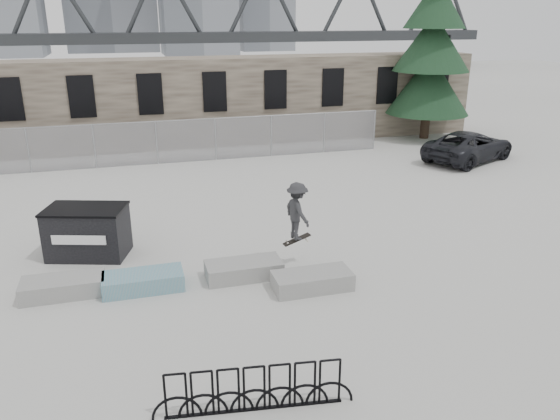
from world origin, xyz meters
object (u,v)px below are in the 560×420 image
at_px(spruce_tree, 432,48).
at_px(skateboarder, 297,211).
at_px(dumpster, 87,232).
at_px(planter_offset, 312,280).
at_px(planter_far_left, 63,286).
at_px(bike_rack, 254,389).
at_px(planter_center_right, 244,269).
at_px(suv, 469,146).
at_px(planter_center_left, 143,281).

relative_size(spruce_tree, skateboarder, 6.57).
bearing_deg(dumpster, planter_offset, -16.48).
distance_m(planter_far_left, spruce_tree, 23.29).
bearing_deg(bike_rack, planter_far_left, 123.67).
relative_size(planter_center_right, bike_rack, 0.56).
distance_m(planter_offset, suv, 15.33).
height_order(planter_center_right, spruce_tree, spruce_tree).
bearing_deg(planter_center_left, planter_offset, -15.37).
relative_size(bike_rack, skateboarder, 2.04).
xyz_separation_m(planter_far_left, dumpster, (0.52, 2.32, 0.49)).
relative_size(bike_rack, spruce_tree, 0.31).
bearing_deg(skateboarder, planter_center_right, 89.92).
relative_size(planter_center_right, spruce_tree, 0.17).
xyz_separation_m(planter_far_left, skateboarder, (6.12, 0.07, 1.35)).
xyz_separation_m(dumpster, skateboarder, (5.59, -2.25, 0.85)).
height_order(planter_far_left, planter_offset, same).
relative_size(bike_rack, suv, 0.70).
distance_m(planter_center_right, planter_offset, 1.90).
xyz_separation_m(planter_far_left, suv, (17.48, 8.84, 0.46)).
bearing_deg(planter_far_left, planter_center_left, -7.47).
bearing_deg(planter_center_right, spruce_tree, 46.46).
relative_size(planter_center_left, skateboarder, 1.14).
xyz_separation_m(planter_center_right, bike_rack, (-0.92, -5.13, 0.20)).
bearing_deg(suv, spruce_tree, -31.43).
height_order(suv, skateboarder, skateboarder).
relative_size(planter_far_left, planter_center_right, 1.00).
bearing_deg(planter_center_left, dumpster, 118.65).
bearing_deg(spruce_tree, skateboarder, -130.72).
distance_m(dumpster, skateboarder, 6.09).
distance_m(planter_far_left, planter_center_right, 4.54).
bearing_deg(planter_center_left, skateboarder, 4.42).
distance_m(planter_center_right, skateboarder, 2.11).
height_order(planter_center_right, bike_rack, bike_rack).
height_order(planter_offset, suv, suv).
bearing_deg(skateboarder, planter_far_left, 77.86).
bearing_deg(suv, planter_center_left, 95.36).
bearing_deg(dumpster, planter_far_left, -85.38).
bearing_deg(dumpster, planter_center_left, -44.05).
bearing_deg(suv, skateboarder, 102.70).
height_order(planter_far_left, dumpster, dumpster).
relative_size(planter_far_left, planter_center_left, 1.00).
bearing_deg(dumpster, bike_rack, -50.96).
distance_m(planter_far_left, planter_center_left, 1.94).
height_order(bike_rack, skateboarder, skateboarder).
distance_m(dumpster, spruce_tree, 21.45).
xyz_separation_m(bike_rack, spruce_tree, (14.45, 19.36, 4.48)).
bearing_deg(skateboarder, suv, -65.14).
bearing_deg(bike_rack, suv, 45.78).
height_order(planter_far_left, skateboarder, skateboarder).
distance_m(planter_far_left, suv, 19.59).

